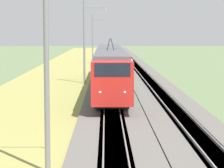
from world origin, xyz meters
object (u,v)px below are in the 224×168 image
Objects in this scene: catenary_mast_near at (48,52)px; catenary_mast_far at (93,38)px; catenary_mast_mid at (85,41)px; passenger_train at (110,65)px.

catenary_mast_far is (74.74, -0.00, -0.40)m from catenary_mast_near.
catenary_mast_near reaches higher than catenary_mast_far.
catenary_mast_far is at bearing -0.00° from catenary_mast_near.
catenary_mast_mid is (37.37, -0.00, -0.20)m from catenary_mast_near.
catenary_mast_near is at bearing 180.00° from catenary_mast_far.
catenary_mast_mid is at bearing 180.00° from catenary_mast_far.
catenary_mast_far is (41.98, 2.72, 2.16)m from passenger_train.
catenary_mast_mid is at bearing -149.41° from passenger_train.
passenger_train is at bearing -176.29° from catenary_mast_far.
catenary_mast_far is (37.37, -0.00, -0.20)m from catenary_mast_mid.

